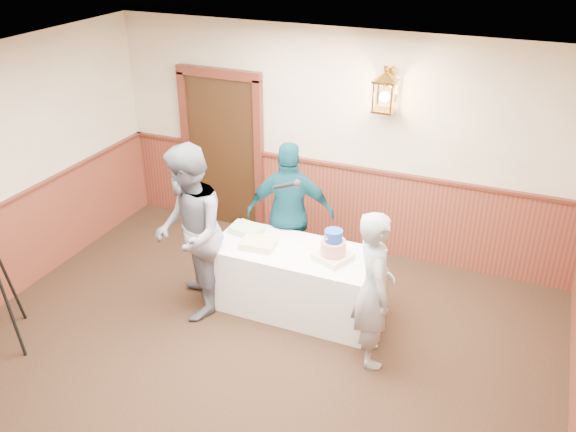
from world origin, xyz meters
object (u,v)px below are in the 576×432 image
at_px(display_table, 295,279).
at_px(baker, 374,289).
at_px(tiered_cake, 333,248).
at_px(sheet_cake_yellow, 258,244).
at_px(assistant_p, 290,214).
at_px(interviewer, 189,233).
at_px(sheet_cake_green, 247,230).

bearing_deg(display_table, baker, -25.70).
height_order(tiered_cake, baker, baker).
xyz_separation_m(sheet_cake_yellow, assistant_p, (0.10, 0.65, 0.08)).
bearing_deg(tiered_cake, assistant_p, 141.35).
relative_size(tiered_cake, baker, 0.27).
relative_size(interviewer, baker, 1.19).
height_order(display_table, sheet_cake_yellow, sheet_cake_yellow).
relative_size(sheet_cake_green, assistant_p, 0.19).
bearing_deg(assistant_p, interviewer, 36.38).
bearing_deg(tiered_cake, sheet_cake_green, 171.21).
height_order(display_table, baker, baker).
distance_m(display_table, sheet_cake_green, 0.78).
xyz_separation_m(display_table, assistant_p, (-0.29, 0.55, 0.49)).
height_order(sheet_cake_yellow, interviewer, interviewer).
distance_m(display_table, assistant_p, 0.79).
xyz_separation_m(sheet_cake_yellow, baker, (1.39, -0.39, 0.02)).
xyz_separation_m(sheet_cake_green, interviewer, (-0.37, -0.60, 0.18)).
bearing_deg(sheet_cake_yellow, sheet_cake_green, 137.55).
bearing_deg(sheet_cake_yellow, interviewer, -150.21).
xyz_separation_m(interviewer, assistant_p, (0.73, 1.01, -0.10)).
relative_size(sheet_cake_yellow, interviewer, 0.18).
bearing_deg(tiered_cake, sheet_cake_yellow, -175.30).
xyz_separation_m(display_table, tiered_cake, (0.43, -0.03, 0.51)).
relative_size(sheet_cake_yellow, assistant_p, 0.21).
height_order(tiered_cake, interviewer, interviewer).
relative_size(display_table, baker, 1.11).
xyz_separation_m(sheet_cake_green, baker, (1.65, -0.62, 0.02)).
relative_size(display_table, interviewer, 0.93).
height_order(sheet_cake_green, assistant_p, assistant_p).
bearing_deg(assistant_p, sheet_cake_yellow, 63.62).
xyz_separation_m(baker, assistant_p, (-1.29, 1.03, 0.05)).
relative_size(tiered_cake, assistant_p, 0.25).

